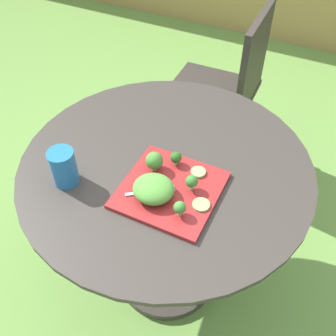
# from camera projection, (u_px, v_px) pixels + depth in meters

# --- Properties ---
(ground_plane) EXTENTS (12.00, 12.00, 0.00)m
(ground_plane) POSITION_uv_depth(u_px,v_px,m) (167.00, 274.00, 1.83)
(ground_plane) COLOR #669342
(patio_table) EXTENTS (0.98, 0.98, 0.73)m
(patio_table) POSITION_uv_depth(u_px,v_px,m) (166.00, 208.00, 1.47)
(patio_table) COLOR #38332D
(patio_table) RESTS_ON ground_plane
(patio_chair) EXTENTS (0.45, 0.45, 0.90)m
(patio_chair) POSITION_uv_depth(u_px,v_px,m) (228.00, 83.00, 1.99)
(patio_chair) COLOR #332D28
(patio_chair) RESTS_ON ground_plane
(salad_plate) EXTENTS (0.29, 0.29, 0.01)m
(salad_plate) POSITION_uv_depth(u_px,v_px,m) (170.00, 190.00, 1.21)
(salad_plate) COLOR maroon
(salad_plate) RESTS_ON patio_table
(drinking_glass) EXTENTS (0.08, 0.08, 0.12)m
(drinking_glass) POSITION_uv_depth(u_px,v_px,m) (64.00, 169.00, 1.21)
(drinking_glass) COLOR #236BA8
(drinking_glass) RESTS_ON patio_table
(fork) EXTENTS (0.13, 0.10, 0.00)m
(fork) POSITION_uv_depth(u_px,v_px,m) (155.00, 191.00, 1.20)
(fork) COLOR silver
(fork) RESTS_ON salad_plate
(lettuce_mound) EXTENTS (0.13, 0.12, 0.06)m
(lettuce_mound) POSITION_uv_depth(u_px,v_px,m) (153.00, 189.00, 1.16)
(lettuce_mound) COLOR #519338
(lettuce_mound) RESTS_ON salad_plate
(broccoli_floret_0) EXTENTS (0.06, 0.06, 0.06)m
(broccoli_floret_0) POSITION_uv_depth(u_px,v_px,m) (154.00, 161.00, 1.24)
(broccoli_floret_0) COLOR #99B770
(broccoli_floret_0) RESTS_ON salad_plate
(broccoli_floret_1) EXTENTS (0.04, 0.04, 0.05)m
(broccoli_floret_1) POSITION_uv_depth(u_px,v_px,m) (180.00, 208.00, 1.11)
(broccoli_floret_1) COLOR #99B770
(broccoli_floret_1) RESTS_ON salad_plate
(broccoli_floret_2) EXTENTS (0.04, 0.04, 0.05)m
(broccoli_floret_2) POSITION_uv_depth(u_px,v_px,m) (192.00, 182.00, 1.18)
(broccoli_floret_2) COLOR #99B770
(broccoli_floret_2) RESTS_ON salad_plate
(broccoli_floret_3) EXTENTS (0.04, 0.04, 0.05)m
(broccoli_floret_3) POSITION_uv_depth(u_px,v_px,m) (176.00, 157.00, 1.26)
(broccoli_floret_3) COLOR #99B770
(broccoli_floret_3) RESTS_ON salad_plate
(cucumber_slice_0) EXTENTS (0.05, 0.05, 0.01)m
(cucumber_slice_0) POSITION_uv_depth(u_px,v_px,m) (201.00, 205.00, 1.16)
(cucumber_slice_0) COLOR #8EB766
(cucumber_slice_0) RESTS_ON salad_plate
(cucumber_slice_1) EXTENTS (0.05, 0.05, 0.01)m
(cucumber_slice_1) POSITION_uv_depth(u_px,v_px,m) (198.00, 172.00, 1.25)
(cucumber_slice_1) COLOR #8EB766
(cucumber_slice_1) RESTS_ON salad_plate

